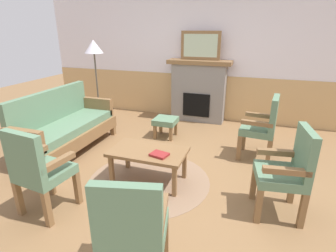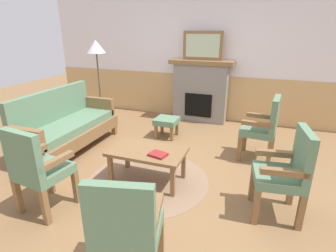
{
  "view_description": "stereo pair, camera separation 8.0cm",
  "coord_description": "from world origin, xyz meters",
  "px_view_note": "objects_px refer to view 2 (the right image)",
  "views": [
    {
      "loc": [
        1.18,
        -3.1,
        1.9
      ],
      "look_at": [
        0.0,
        0.35,
        0.55
      ],
      "focal_mm": 28.54,
      "sensor_mm": 36.0,
      "label": 1
    },
    {
      "loc": [
        1.26,
        -3.08,
        1.9
      ],
      "look_at": [
        0.0,
        0.35,
        0.55
      ],
      "focal_mm": 28.54,
      "sensor_mm": 36.0,
      "label": 2
    }
  ],
  "objects_px": {
    "framed_picture": "(203,46)",
    "armchair_by_window_left": "(264,126)",
    "couch": "(67,127)",
    "book_on_table": "(158,154)",
    "armchair_near_fireplace": "(287,170)",
    "fireplace": "(201,91)",
    "footstool": "(167,122)",
    "armchair_front_center": "(126,227)",
    "armchair_front_left": "(37,167)",
    "floor_lamp_by_couch": "(96,52)",
    "coffee_table": "(147,154)"
  },
  "relations": [
    {
      "from": "couch",
      "to": "floor_lamp_by_couch",
      "type": "xyz_separation_m",
      "value": [
        -0.25,
        1.36,
        1.05
      ]
    },
    {
      "from": "armchair_by_window_left",
      "to": "floor_lamp_by_couch",
      "type": "distance_m",
      "value": 3.41
    },
    {
      "from": "footstool",
      "to": "floor_lamp_by_couch",
      "type": "bearing_deg",
      "value": 169.43
    },
    {
      "from": "book_on_table",
      "to": "armchair_near_fireplace",
      "type": "relative_size",
      "value": 0.21
    },
    {
      "from": "armchair_front_left",
      "to": "fireplace",
      "type": "bearing_deg",
      "value": 76.49
    },
    {
      "from": "framed_picture",
      "to": "armchair_front_center",
      "type": "bearing_deg",
      "value": -83.95
    },
    {
      "from": "armchair_near_fireplace",
      "to": "fireplace",
      "type": "bearing_deg",
      "value": 119.56
    },
    {
      "from": "framed_picture",
      "to": "couch",
      "type": "height_order",
      "value": "framed_picture"
    },
    {
      "from": "coffee_table",
      "to": "armchair_front_center",
      "type": "height_order",
      "value": "armchair_front_center"
    },
    {
      "from": "floor_lamp_by_couch",
      "to": "book_on_table",
      "type": "bearing_deg",
      "value": -42.52
    },
    {
      "from": "armchair_by_window_left",
      "to": "footstool",
      "type": "bearing_deg",
      "value": 168.76
    },
    {
      "from": "fireplace",
      "to": "armchair_front_center",
      "type": "xyz_separation_m",
      "value": [
        0.43,
        -4.06,
        -0.11
      ]
    },
    {
      "from": "fireplace",
      "to": "book_on_table",
      "type": "distance_m",
      "value": 2.74
    },
    {
      "from": "armchair_by_window_left",
      "to": "couch",
      "type": "bearing_deg",
      "value": -166.15
    },
    {
      "from": "framed_picture",
      "to": "armchair_by_window_left",
      "type": "bearing_deg",
      "value": -48.23
    },
    {
      "from": "framed_picture",
      "to": "fireplace",
      "type": "bearing_deg",
      "value": -90.0
    },
    {
      "from": "couch",
      "to": "floor_lamp_by_couch",
      "type": "bearing_deg",
      "value": 100.51
    },
    {
      "from": "couch",
      "to": "footstool",
      "type": "bearing_deg",
      "value": 38.77
    },
    {
      "from": "fireplace",
      "to": "floor_lamp_by_couch",
      "type": "bearing_deg",
      "value": -156.08
    },
    {
      "from": "framed_picture",
      "to": "armchair_near_fireplace",
      "type": "bearing_deg",
      "value": -60.44
    },
    {
      "from": "footstool",
      "to": "armchair_by_window_left",
      "type": "bearing_deg",
      "value": -11.24
    },
    {
      "from": "couch",
      "to": "armchair_front_left",
      "type": "relative_size",
      "value": 1.84
    },
    {
      "from": "fireplace",
      "to": "coffee_table",
      "type": "height_order",
      "value": "fireplace"
    },
    {
      "from": "couch",
      "to": "armchair_front_left",
      "type": "distance_m",
      "value": 1.61
    },
    {
      "from": "armchair_near_fireplace",
      "to": "armchair_front_left",
      "type": "relative_size",
      "value": 1.0
    },
    {
      "from": "coffee_table",
      "to": "footstool",
      "type": "distance_m",
      "value": 1.53
    },
    {
      "from": "armchair_by_window_left",
      "to": "armchair_front_left",
      "type": "bearing_deg",
      "value": -135.75
    },
    {
      "from": "fireplace",
      "to": "framed_picture",
      "type": "relative_size",
      "value": 1.62
    },
    {
      "from": "coffee_table",
      "to": "floor_lamp_by_couch",
      "type": "xyz_separation_m",
      "value": [
        -1.87,
        1.79,
        1.06
      ]
    },
    {
      "from": "armchair_front_left",
      "to": "floor_lamp_by_couch",
      "type": "xyz_separation_m",
      "value": [
        -1.05,
        2.74,
        0.91
      ]
    },
    {
      "from": "coffee_table",
      "to": "armchair_by_window_left",
      "type": "distance_m",
      "value": 1.8
    },
    {
      "from": "footstool",
      "to": "fireplace",
      "type": "bearing_deg",
      "value": 73.44
    },
    {
      "from": "armchair_by_window_left",
      "to": "armchair_front_center",
      "type": "height_order",
      "value": "same"
    },
    {
      "from": "framed_picture",
      "to": "couch",
      "type": "relative_size",
      "value": 0.44
    },
    {
      "from": "couch",
      "to": "coffee_table",
      "type": "bearing_deg",
      "value": -14.93
    },
    {
      "from": "framed_picture",
      "to": "armchair_by_window_left",
      "type": "height_order",
      "value": "framed_picture"
    },
    {
      "from": "footstool",
      "to": "framed_picture",
      "type": "bearing_deg",
      "value": 73.44
    },
    {
      "from": "couch",
      "to": "footstool",
      "type": "distance_m",
      "value": 1.7
    },
    {
      "from": "couch",
      "to": "armchair_front_center",
      "type": "xyz_separation_m",
      "value": [
        2.09,
        -1.86,
        0.14
      ]
    },
    {
      "from": "fireplace",
      "to": "footstool",
      "type": "xyz_separation_m",
      "value": [
        -0.34,
        -1.14,
        -0.37
      ]
    },
    {
      "from": "fireplace",
      "to": "armchair_front_center",
      "type": "height_order",
      "value": "fireplace"
    },
    {
      "from": "book_on_table",
      "to": "armchair_by_window_left",
      "type": "xyz_separation_m",
      "value": [
        1.17,
        1.26,
        0.08
      ]
    },
    {
      "from": "armchair_near_fireplace",
      "to": "armchair_by_window_left",
      "type": "xyz_separation_m",
      "value": [
        -0.25,
        1.29,
        0.0
      ]
    },
    {
      "from": "fireplace",
      "to": "armchair_front_center",
      "type": "relative_size",
      "value": 1.33
    },
    {
      "from": "framed_picture",
      "to": "book_on_table",
      "type": "xyz_separation_m",
      "value": [
        0.14,
        -2.73,
        -1.1
      ]
    },
    {
      "from": "armchair_front_left",
      "to": "armchair_front_center",
      "type": "distance_m",
      "value": 1.38
    },
    {
      "from": "couch",
      "to": "armchair_by_window_left",
      "type": "xyz_separation_m",
      "value": [
        2.98,
        0.73,
        0.14
      ]
    },
    {
      "from": "fireplace",
      "to": "armchair_front_left",
      "type": "height_order",
      "value": "fireplace"
    },
    {
      "from": "armchair_front_center",
      "to": "couch",
      "type": "bearing_deg",
      "value": 138.44
    },
    {
      "from": "couch",
      "to": "framed_picture",
      "type": "bearing_deg",
      "value": 52.99
    }
  ]
}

